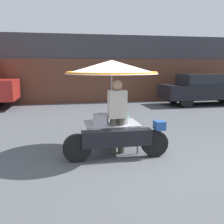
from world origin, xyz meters
The scene contains 5 objects.
ground_plane centered at (0.00, 0.00, 0.00)m, with size 36.00×36.00×0.00m, color #4C4F54.
shopfront_building centered at (0.00, 9.31, 1.70)m, with size 28.00×2.06×3.41m.
vendor_motorcycle_cart centered at (-0.41, 0.78, 1.54)m, with size 2.14×1.98×1.97m.
vendor_person centered at (-0.34, 0.61, 0.87)m, with size 0.38×0.22×1.56m.
parked_car centered at (5.30, 6.61, 0.77)m, with size 4.39×1.67×1.48m.
Camera 1 is at (-1.42, -4.40, 1.84)m, focal length 40.00 mm.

